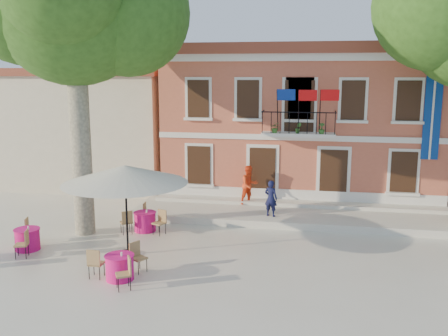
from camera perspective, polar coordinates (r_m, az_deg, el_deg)
ground at (r=17.82m, az=0.96°, el=-9.43°), size 90.00×90.00×0.00m
main_building at (r=26.60m, az=8.85°, el=5.56°), size 13.50×9.59×7.50m
neighbor_west at (r=30.24m, az=-13.54°, el=4.94°), size 9.40×9.40×6.40m
terrace at (r=21.76m, az=8.12°, el=-5.34°), size 14.00×3.40×0.30m
plane_tree_west at (r=19.63m, az=-16.85°, el=17.25°), size 5.89×5.89×11.56m
patio_umbrella at (r=17.01m, az=-11.23°, el=-0.74°), size 4.22×4.22×3.14m
pedestrian_navy at (r=20.74m, az=5.38°, el=-3.48°), size 0.64×0.52×1.52m
pedestrian_orange at (r=22.52m, az=2.91°, el=-1.96°), size 1.09×1.07×1.78m
cafe_table_0 at (r=19.08m, az=-21.56°, el=-7.49°), size 0.97×1.96×0.95m
cafe_table_1 at (r=15.68m, az=-11.84°, el=-10.90°), size 1.62×1.87×0.95m
cafe_table_3 at (r=20.05m, az=-9.02°, el=-5.95°), size 1.86×1.70×0.95m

